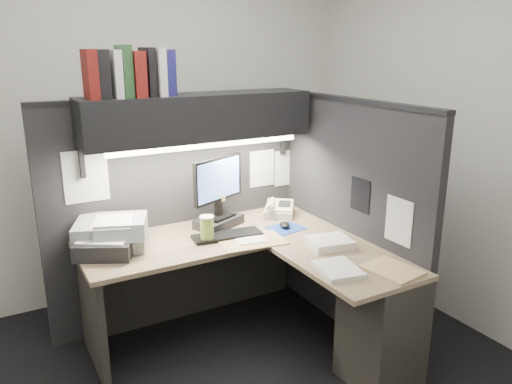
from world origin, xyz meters
The scene contains 23 objects.
floor centered at (0.00, 0.00, 0.00)m, with size 3.50×3.50×0.00m, color black.
wall_back centered at (0.00, 1.50, 1.35)m, with size 3.50×0.04×2.70m, color silver.
wall_front centered at (0.00, -1.50, 1.35)m, with size 3.50×0.04×2.70m, color silver.
wall_right centered at (1.75, 0.00, 1.35)m, with size 0.04×3.00×2.70m, color silver.
partition_back centered at (0.03, 0.93, 0.80)m, with size 1.90×0.06×1.60m, color black.
partition_right centered at (0.98, 0.18, 0.80)m, with size 0.06×1.50×1.60m, color black.
desk centered at (0.43, 0.00, 0.44)m, with size 1.70×1.53×0.73m.
overhead_shelf centered at (0.12, 0.75, 1.50)m, with size 1.55×0.34×0.30m, color black.
task_light_tube centered at (0.12, 0.61, 1.33)m, with size 0.04×0.04×1.32m, color white.
monitor centered at (0.23, 0.69, 0.93)m, with size 0.43×0.32×0.50m.
keyboard centered at (0.19, 0.47, 0.74)m, with size 0.46×0.15×0.02m, color black.
mousepad centered at (0.62, 0.42, 0.73)m, with size 0.22×0.20×0.00m, color navy.
mouse centered at (0.61, 0.43, 0.75)m, with size 0.07×0.11×0.04m, color black.
telephone centered at (0.73, 0.68, 0.77)m, with size 0.21×0.22×0.09m, color beige.
coffee_cup centered at (0.04, 0.46, 0.81)m, with size 0.09×0.09×0.16m, color #A5AF46.
printer centered at (-0.51, 0.69, 0.82)m, with size 0.43×0.36×0.17m, color #979A9D.
notebook_stack centered at (-0.58, 0.57, 0.78)m, with size 0.33×0.28×0.10m, color black.
open_folder centered at (0.29, 0.32, 0.73)m, with size 0.42×0.27×0.01m, color tan.
paper_stack_a centered at (0.68, 0.01, 0.75)m, with size 0.26×0.22×0.05m, color white.
paper_stack_b centered at (0.50, -0.31, 0.74)m, with size 0.21×0.27×0.03m, color white.
manila_stack centered at (0.76, -0.46, 0.74)m, with size 0.24×0.30×0.02m, color tan.
binder_row centered at (-0.31, 0.75, 1.79)m, with size 0.53×0.26×0.31m.
pinned_papers centered at (0.42, 0.56, 1.05)m, with size 1.76×1.31×0.51m.
Camera 1 is at (-1.16, -2.33, 1.94)m, focal length 35.00 mm.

